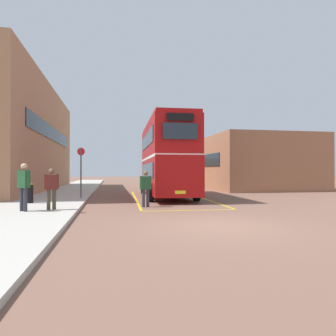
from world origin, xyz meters
TOP-DOWN VIEW (x-y plane):
  - ground_plane at (0.00, 14.40)m, footprint 135.60×135.60m
  - sidewalk_left at (-6.50, 16.80)m, footprint 4.00×57.60m
  - brick_building_left at (-11.20, 18.49)m, footprint 6.27×22.18m
  - depot_building_right at (9.91, 21.78)m, footprint 8.90×17.73m
  - double_decker_bus at (0.26, 10.63)m, footprint 3.05×10.05m
  - single_deck_bus at (3.62, 26.96)m, footprint 2.98×8.25m
  - pedestrian_boarding at (-1.64, 5.24)m, footprint 0.55×0.30m
  - pedestrian_waiting_near at (-6.46, 3.52)m, footprint 0.53×0.51m
  - pedestrian_waiting_far at (-5.51, 3.79)m, footprint 0.54×0.31m
  - litter_bin at (-7.07, 6.72)m, footprint 0.44×0.44m
  - bus_stop_sign at (-4.91, 9.29)m, footprint 0.43×0.14m
  - bay_marking_yellow at (0.23, 8.75)m, footprint 4.57×12.11m

SIDE VIEW (x-z plane):
  - ground_plane at x=0.00m, z-range 0.00..0.00m
  - bay_marking_yellow at x=0.23m, z-range 0.00..0.01m
  - sidewalk_left at x=-6.50m, z-range 0.00..0.14m
  - litter_bin at x=-7.07m, z-range 0.14..1.05m
  - pedestrian_boarding at x=-1.64m, z-range 0.13..1.79m
  - pedestrian_waiting_far at x=-5.51m, z-range 0.26..1.88m
  - pedestrian_waiting_near at x=-6.46m, z-range 0.30..2.11m
  - single_deck_bus at x=3.62m, z-range 0.13..3.15m
  - bus_stop_sign at x=-4.91m, z-range 0.42..3.27m
  - depot_building_right at x=9.91m, z-range 0.00..4.79m
  - double_decker_bus at x=0.26m, z-range 0.14..4.89m
  - brick_building_left at x=-11.20m, z-range 0.00..8.74m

